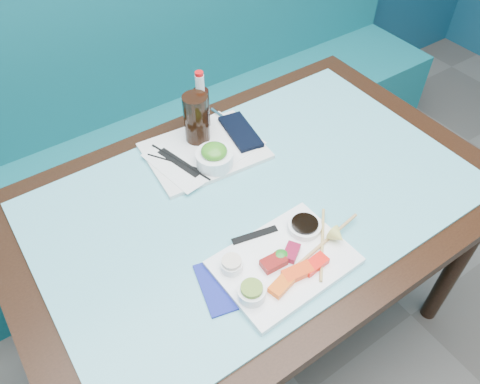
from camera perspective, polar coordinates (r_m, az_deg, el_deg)
booth_bench at (r=2.14m, az=-11.61°, el=6.25°), size 3.00×0.56×1.17m
dining_table at (r=1.40m, az=1.98°, el=-2.93°), size 1.40×0.90×0.75m
glass_top at (r=1.33m, az=2.07°, el=-0.51°), size 1.22×0.76×0.01m
sashimi_plate at (r=1.18m, az=5.40°, el=-8.53°), size 0.34×0.25×0.02m
salmon_left at (r=1.12m, az=5.19°, el=-11.13°), size 0.08×0.05×0.02m
salmon_mid at (r=1.14m, az=7.03°, el=-9.71°), size 0.08×0.05×0.02m
salmon_right at (r=1.16m, az=9.11°, el=-8.67°), size 0.07×0.04×0.02m
tuna_left at (r=1.15m, az=4.13°, el=-8.55°), size 0.06×0.04×0.02m
tuna_right at (r=1.18m, az=6.27°, el=-7.31°), size 0.06×0.06×0.02m
seaweed_garnish at (r=1.16m, az=4.97°, el=-7.76°), size 0.05×0.05×0.02m
ramekin_wasabi at (r=1.10m, az=1.42°, el=-12.17°), size 0.07×0.07×0.03m
wasabi_fill at (r=1.08m, az=1.44°, el=-11.65°), size 0.07×0.07×0.01m
ramekin_ginger at (r=1.14m, az=-1.03°, el=-8.93°), size 0.06×0.06×0.02m
ginger_fill at (r=1.13m, az=-1.04°, el=-8.46°), size 0.06×0.06×0.01m
soy_dish at (r=1.23m, az=7.86°, el=-4.17°), size 0.11×0.11×0.02m
soy_fill at (r=1.22m, az=7.92°, el=-3.82°), size 0.09×0.09×0.01m
lemon_wedge at (r=1.21m, az=11.81°, el=-5.31°), size 0.05×0.04×0.04m
chopstick_sleeve at (r=1.21m, az=1.80°, el=-5.25°), size 0.13×0.05×0.00m
wooden_chopstick_a at (r=1.21m, az=9.99°, el=-6.16°), size 0.16×0.17×0.01m
wooden_chopstick_b at (r=1.22m, az=10.35°, el=-5.92°), size 0.26×0.05×0.01m
serving_tray at (r=1.46m, az=-4.34°, el=5.02°), size 0.37×0.29×0.01m
paper_placemat at (r=1.45m, az=-4.35°, el=5.25°), size 0.35×0.27×0.00m
seaweed_bowl at (r=1.39m, az=-3.13°, el=4.07°), size 0.13×0.13×0.04m
seaweed_salad at (r=1.37m, az=-3.18°, el=4.99°), size 0.08×0.08×0.04m
cola_glass at (r=1.44m, az=-5.34°, el=8.92°), size 0.09×0.09×0.16m
navy_pouch at (r=1.50m, az=0.06°, el=7.37°), size 0.11×0.19×0.01m
fork at (r=1.57m, az=-2.33°, el=9.26°), size 0.02×0.10×0.01m
black_chopstick_a at (r=1.41m, az=-7.57°, el=3.54°), size 0.12×0.17×0.01m
black_chopstick_b at (r=1.41m, az=-7.29°, el=3.68°), size 0.07×0.23×0.01m
tray_sleeve at (r=1.41m, az=-7.43°, el=3.59°), size 0.07×0.17×0.00m
cola_bottle_body at (r=1.51m, az=-4.68°, el=9.94°), size 0.06×0.06×0.15m
cola_bottle_neck at (r=1.45m, az=-4.92°, el=13.09°), size 0.03×0.03×0.05m
cola_bottle_cap at (r=1.43m, az=-5.01°, el=14.18°), size 0.03×0.03×0.01m
blue_napkin at (r=1.15m, az=-1.00°, el=-10.84°), size 0.18×0.18×0.01m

